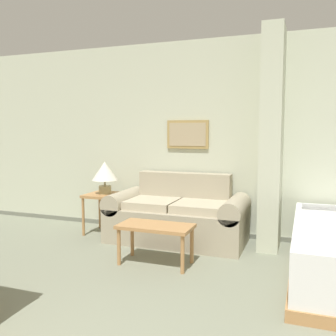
{
  "coord_description": "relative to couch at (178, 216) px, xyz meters",
  "views": [
    {
      "loc": [
        1.32,
        -1.0,
        1.4
      ],
      "look_at": [
        0.09,
        2.32,
        1.05
      ],
      "focal_mm": 40.0,
      "sensor_mm": 36.0,
      "label": 1
    }
  ],
  "objects": [
    {
      "name": "coffee_table",
      "position": [
        0.06,
        -0.88,
        0.05
      ],
      "size": [
        0.78,
        0.4,
        0.42
      ],
      "color": "#B27F4C",
      "rests_on": "ground_plane"
    },
    {
      "name": "table_lamp",
      "position": [
        -1.05,
        -0.0,
        0.52
      ],
      "size": [
        0.35,
        0.35,
        0.44
      ],
      "color": "tan",
      "rests_on": "side_table"
    },
    {
      "name": "wall_back",
      "position": [
        0.19,
        0.49,
        0.98
      ],
      "size": [
        7.53,
        0.16,
        2.6
      ],
      "color": "beige",
      "rests_on": "ground_plane"
    },
    {
      "name": "side_table",
      "position": [
        -1.05,
        -0.0,
        0.15
      ],
      "size": [
        0.49,
        0.49,
        0.55
      ],
      "color": "#B27F4C",
      "rests_on": "ground_plane"
    },
    {
      "name": "wall_partition_pillar",
      "position": [
        1.12,
        0.15,
        0.98
      ],
      "size": [
        0.24,
        0.56,
        2.6
      ],
      "color": "beige",
      "rests_on": "ground_plane"
    },
    {
      "name": "couch",
      "position": [
        0.0,
        0.0,
        0.0
      ],
      "size": [
        1.74,
        0.84,
        0.85
      ],
      "color": "tan",
      "rests_on": "ground_plane"
    }
  ]
}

